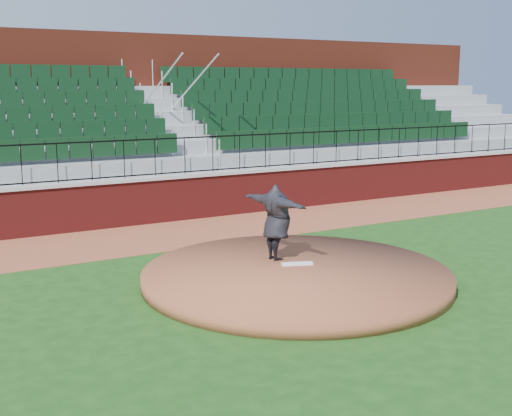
{
  "coord_description": "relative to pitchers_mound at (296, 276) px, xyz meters",
  "views": [
    {
      "loc": [
        -6.54,
        -9.85,
        3.77
      ],
      "look_at": [
        0.0,
        1.5,
        1.3
      ],
      "focal_mm": 46.28,
      "sensor_mm": 36.0,
      "label": 1
    }
  ],
  "objects": [
    {
      "name": "pitchers_mound",
      "position": [
        0.0,
        0.0,
        0.0
      ],
      "size": [
        5.94,
        5.94,
        0.25
      ],
      "primitive_type": "cylinder",
      "color": "brown",
      "rests_on": "ground"
    },
    {
      "name": "pitcher",
      "position": [
        0.06,
        0.84,
        0.9
      ],
      "size": [
        0.74,
        1.95,
        1.55
      ],
      "primitive_type": "imported",
      "rotation": [
        0.0,
        0.0,
        1.69
      ],
      "color": "black",
      "rests_on": "pitchers_mound"
    },
    {
      "name": "ground",
      "position": [
        -0.25,
        -0.38,
        -0.12
      ],
      "size": [
        90.0,
        90.0,
        0.0
      ],
      "primitive_type": "plane",
      "color": "#194213",
      "rests_on": "ground"
    },
    {
      "name": "wall_railing",
      "position": [
        -0.25,
        6.62,
        1.67
      ],
      "size": [
        34.0,
        0.05,
        1.0
      ],
      "primitive_type": null,
      "color": "black",
      "rests_on": "wall_cap"
    },
    {
      "name": "wall_cap",
      "position": [
        -0.25,
        6.62,
        1.12
      ],
      "size": [
        34.0,
        0.45,
        0.1
      ],
      "primitive_type": "cube",
      "color": "#B7B7B7",
      "rests_on": "field_wall"
    },
    {
      "name": "seating_stands",
      "position": [
        -0.25,
        9.35,
        2.18
      ],
      "size": [
        34.0,
        5.1,
        4.6
      ],
      "primitive_type": null,
      "color": "gray",
      "rests_on": "ground"
    },
    {
      "name": "concourse_wall",
      "position": [
        -0.25,
        12.15,
        2.62
      ],
      "size": [
        34.0,
        0.5,
        5.5
      ],
      "primitive_type": "cube",
      "color": "maroon",
      "rests_on": "ground"
    },
    {
      "name": "pitching_rubber",
      "position": [
        0.21,
        0.29,
        0.15
      ],
      "size": [
        0.64,
        0.37,
        0.04
      ],
      "primitive_type": "cube",
      "rotation": [
        0.0,
        0.0,
        -0.36
      ],
      "color": "white",
      "rests_on": "pitchers_mound"
    },
    {
      "name": "field_wall",
      "position": [
        -0.25,
        6.62,
        0.47
      ],
      "size": [
        34.0,
        0.35,
        1.2
      ],
      "primitive_type": "cube",
      "color": "maroon",
      "rests_on": "ground"
    },
    {
      "name": "warning_track",
      "position": [
        -0.25,
        5.02,
        -0.12
      ],
      "size": [
        34.0,
        3.2,
        0.01
      ],
      "primitive_type": "cube",
      "color": "brown",
      "rests_on": "ground"
    }
  ]
}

